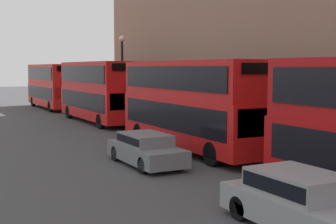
{
  "coord_description": "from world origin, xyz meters",
  "views": [
    {
      "loc": [
        -9.9,
        -1.34,
        3.98
      ],
      "look_at": [
        0.48,
        18.06,
        1.88
      ],
      "focal_mm": 50.0,
      "sensor_mm": 36.0,
      "label": 1
    }
  ],
  "objects_px": {
    "bus_second_in_queue": "(192,101)",
    "car_hatchback": "(146,148)",
    "bus_trailing": "(52,84)",
    "pedestrian": "(105,105)",
    "bus_third_in_queue": "(98,89)",
    "car_dark_sedan": "(299,200)"
  },
  "relations": [
    {
      "from": "bus_third_in_queue",
      "to": "pedestrian",
      "type": "height_order",
      "value": "bus_third_in_queue"
    },
    {
      "from": "bus_third_in_queue",
      "to": "car_dark_sedan",
      "type": "xyz_separation_m",
      "value": [
        -3.4,
        -23.96,
        -1.65
      ]
    },
    {
      "from": "bus_third_in_queue",
      "to": "pedestrian",
      "type": "distance_m",
      "value": 5.12
    },
    {
      "from": "car_dark_sedan",
      "to": "car_hatchback",
      "type": "height_order",
      "value": "car_dark_sedan"
    },
    {
      "from": "bus_third_in_queue",
      "to": "car_hatchback",
      "type": "xyz_separation_m",
      "value": [
        -3.4,
        -15.22,
        -1.72
      ]
    },
    {
      "from": "bus_second_in_queue",
      "to": "car_hatchback",
      "type": "relative_size",
      "value": 2.4
    },
    {
      "from": "bus_trailing",
      "to": "pedestrian",
      "type": "distance_m",
      "value": 8.96
    },
    {
      "from": "bus_trailing",
      "to": "bus_second_in_queue",
      "type": "bearing_deg",
      "value": -90.0
    },
    {
      "from": "bus_trailing",
      "to": "car_dark_sedan",
      "type": "xyz_separation_m",
      "value": [
        -3.4,
        -36.92,
        -1.6
      ]
    },
    {
      "from": "bus_second_in_queue",
      "to": "bus_third_in_queue",
      "type": "xyz_separation_m",
      "value": [
        -0.0,
        13.19,
        0.04
      ]
    },
    {
      "from": "car_hatchback",
      "to": "bus_second_in_queue",
      "type": "bearing_deg",
      "value": 30.84
    },
    {
      "from": "bus_third_in_queue",
      "to": "bus_trailing",
      "type": "height_order",
      "value": "bus_third_in_queue"
    },
    {
      "from": "car_dark_sedan",
      "to": "car_hatchback",
      "type": "distance_m",
      "value": 8.74
    },
    {
      "from": "bus_trailing",
      "to": "car_hatchback",
      "type": "bearing_deg",
      "value": -96.88
    },
    {
      "from": "bus_trailing",
      "to": "pedestrian",
      "type": "xyz_separation_m",
      "value": [
        2.14,
        -8.57,
        -1.52
      ]
    },
    {
      "from": "bus_second_in_queue",
      "to": "car_hatchback",
      "type": "bearing_deg",
      "value": -149.16
    },
    {
      "from": "pedestrian",
      "to": "bus_trailing",
      "type": "bearing_deg",
      "value": 103.99
    },
    {
      "from": "pedestrian",
      "to": "car_hatchback",
      "type": "bearing_deg",
      "value": -105.77
    },
    {
      "from": "bus_second_in_queue",
      "to": "pedestrian",
      "type": "xyz_separation_m",
      "value": [
        2.14,
        17.57,
        -1.53
      ]
    },
    {
      "from": "bus_second_in_queue",
      "to": "bus_trailing",
      "type": "bearing_deg",
      "value": 90.0
    },
    {
      "from": "car_hatchback",
      "to": "pedestrian",
      "type": "bearing_deg",
      "value": 74.23
    },
    {
      "from": "bus_second_in_queue",
      "to": "pedestrian",
      "type": "relative_size",
      "value": 5.65
    }
  ]
}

